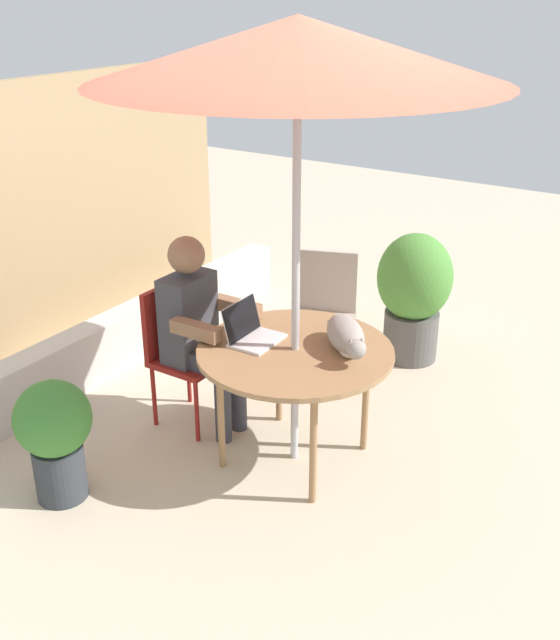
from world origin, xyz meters
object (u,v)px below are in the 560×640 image
(laptop, at_px, (249,330))
(potted_plant_near_fence, at_px, (55,433))
(patio_umbrella, at_px, (298,50))
(chair_occupied, at_px, (179,343))
(patio_table, at_px, (295,357))
(potted_plant_by_chair, at_px, (414,291))
(person_seated, at_px, (198,324))
(cat, at_px, (347,336))
(chair_empty, at_px, (326,306))

(laptop, bearing_deg, potted_plant_near_fence, 148.19)
(patio_umbrella, distance_m, chair_occupied, 1.94)
(patio_table, xyz_separation_m, patio_umbrella, (0.00, 0.00, 1.61))
(potted_plant_by_chair, bearing_deg, patio_table, 178.67)
(person_seated, bearing_deg, patio_umbrella, -90.00)
(patio_umbrella, height_order, potted_plant_near_fence, patio_umbrella)
(patio_table, distance_m, cat, 0.31)
(patio_table, height_order, potted_plant_by_chair, potted_plant_by_chair)
(chair_occupied, xyz_separation_m, person_seated, (0.00, -0.16, 0.17))
(chair_occupied, xyz_separation_m, potted_plant_by_chair, (1.57, -0.88, 0.01))
(cat, xyz_separation_m, potted_plant_by_chair, (1.43, 0.21, -0.27))
(laptop, bearing_deg, person_seated, 84.06)
(cat, bearing_deg, chair_empty, 35.41)
(laptop, height_order, cat, laptop)
(chair_empty, height_order, person_seated, person_seated)
(chair_empty, relative_size, person_seated, 0.72)
(chair_empty, xyz_separation_m, cat, (-0.87, -0.62, 0.27))
(chair_empty, bearing_deg, potted_plant_by_chair, -35.85)
(patio_table, height_order, chair_occupied, chair_occupied)
(patio_umbrella, relative_size, laptop, 7.98)
(patio_table, xyz_separation_m, cat, (0.14, -0.24, 0.14))
(laptop, bearing_deg, chair_occupied, 85.72)
(person_seated, xyz_separation_m, potted_plant_near_fence, (-0.99, 0.19, -0.29))
(patio_umbrella, bearing_deg, potted_plant_by_chair, -1.33)
(patio_umbrella, xyz_separation_m, potted_plant_near_fence, (-0.99, 0.87, -1.87))
(chair_occupied, relative_size, potted_plant_by_chair, 0.93)
(patio_umbrella, bearing_deg, cat, -60.45)
(patio_table, height_order, laptop, laptop)
(chair_occupied, distance_m, person_seated, 0.23)
(cat, bearing_deg, patio_umbrella, 119.55)
(patio_table, bearing_deg, cat, -60.45)
(chair_empty, relative_size, potted_plant_by_chair, 0.93)
(patio_umbrella, bearing_deg, person_seated, 90.00)
(patio_table, relative_size, laptop, 3.60)
(patio_umbrella, bearing_deg, patio_table, 0.00)
(chair_occupied, distance_m, laptop, 0.62)
(patio_umbrella, bearing_deg, laptop, 98.52)
(patio_umbrella, relative_size, potted_plant_by_chair, 2.54)
(person_seated, relative_size, potted_plant_by_chair, 1.28)
(patio_umbrella, height_order, chair_empty, patio_umbrella)
(cat, xyz_separation_m, potted_plant_near_fence, (-1.13, 1.11, -0.39))
(chair_empty, distance_m, potted_plant_near_fence, 2.06)
(person_seated, relative_size, potted_plant_near_fence, 1.77)
(patio_table, bearing_deg, chair_empty, 20.33)
(chair_empty, height_order, potted_plant_by_chair, potted_plant_by_chair)
(chair_empty, relative_size, laptop, 2.92)
(patio_table, height_order, chair_empty, chair_empty)
(laptop, distance_m, potted_plant_by_chair, 1.66)
(chair_empty, distance_m, potted_plant_by_chair, 0.70)
(patio_table, bearing_deg, patio_umbrella, 0.00)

